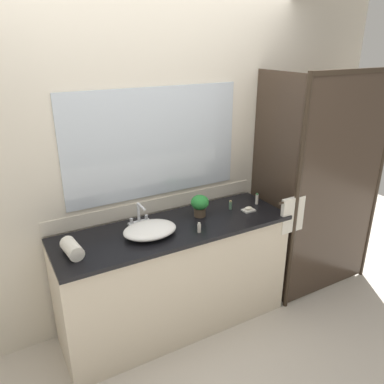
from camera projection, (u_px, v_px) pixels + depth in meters
ground_plane at (176, 323)px, 3.19m from camera, size 8.00×8.00×0.00m
wall_back_with_mirror at (154, 163)px, 2.99m from camera, size 4.40×0.06×2.60m
vanity_cabinet at (175, 277)px, 3.03m from camera, size 1.80×0.58×0.90m
shower_enclosure at (318, 189)px, 3.24m from camera, size 1.20×0.59×2.00m
sink_basin at (150, 230)px, 2.72m from camera, size 0.39×0.30×0.08m
faucet at (139, 217)px, 2.88m from camera, size 0.17×0.15×0.18m
potted_plant at (200, 204)px, 3.00m from camera, size 0.14×0.14×0.17m
soap_dish at (248, 209)px, 3.12m from camera, size 0.10×0.07×0.04m
amenity_bottle_conditioner at (230, 205)px, 3.14m from camera, size 0.02×0.02×0.08m
amenity_bottle_body_wash at (199, 228)px, 2.77m from camera, size 0.03×0.03×0.07m
amenity_bottle_shampoo at (257, 199)px, 3.24m from camera, size 0.03×0.03×0.10m
rolled_towel_near_edge at (72, 249)px, 2.46m from camera, size 0.12×0.20×0.10m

